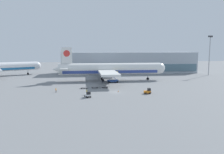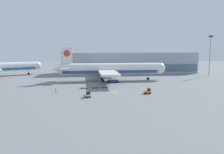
# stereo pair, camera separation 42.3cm
# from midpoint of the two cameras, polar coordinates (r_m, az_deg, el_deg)

# --- Properties ---
(ground_plane) EXTENTS (400.00, 400.00, 0.00)m
(ground_plane) POSITION_cam_midpoint_polar(r_m,az_deg,el_deg) (82.05, 0.92, -3.98)
(ground_plane) COLOR slate
(terminal_building) EXTENTS (90.00, 18.20, 14.00)m
(terminal_building) POSITION_cam_midpoint_polar(r_m,az_deg,el_deg) (150.18, 4.72, 3.79)
(terminal_building) COLOR #9EA8B2
(terminal_building) RESTS_ON ground_plane
(light_mast) EXTENTS (2.80, 0.50, 24.28)m
(light_mast) POSITION_cam_midpoint_polar(r_m,az_deg,el_deg) (147.17, 24.31, 5.83)
(light_mast) COLOR #9EA0A5
(light_mast) RESTS_ON ground_plane
(airplane_main) EXTENTS (58.03, 48.01, 17.00)m
(airplane_main) POSITION_cam_midpoint_polar(r_m,az_deg,el_deg) (111.47, -0.65, 2.03)
(airplane_main) COLOR white
(airplane_main) RESTS_ON ground_plane
(scissor_lift_loader) EXTENTS (5.20, 3.36, 5.18)m
(scissor_lift_loader) POSITION_cam_midpoint_polar(r_m,az_deg,el_deg) (105.66, 0.36, -0.36)
(scissor_lift_loader) COLOR #284C99
(scissor_lift_loader) RESTS_ON ground_plane
(baggage_tug_foreground) EXTENTS (2.33, 2.78, 2.00)m
(baggage_tug_foreground) POSITION_cam_midpoint_polar(r_m,az_deg,el_deg) (73.54, -6.22, -4.65)
(baggage_tug_foreground) COLOR silver
(baggage_tug_foreground) RESTS_ON ground_plane
(baggage_tug_mid) EXTENTS (2.53, 1.77, 2.00)m
(baggage_tug_mid) POSITION_cam_midpoint_polar(r_m,az_deg,el_deg) (80.14, 9.44, -3.71)
(baggage_tug_mid) COLOR orange
(baggage_tug_mid) RESTS_ON ground_plane
(baggage_dolly_lead) EXTENTS (3.70, 1.51, 0.48)m
(baggage_dolly_lead) POSITION_cam_midpoint_polar(r_m,az_deg,el_deg) (90.11, -7.18, -2.77)
(baggage_dolly_lead) COLOR #56565B
(baggage_dolly_lead) RESTS_ON ground_plane
(baggage_dolly_second) EXTENTS (3.70, 1.51, 0.48)m
(baggage_dolly_second) POSITION_cam_midpoint_polar(r_m,az_deg,el_deg) (90.96, -4.43, -2.64)
(baggage_dolly_second) COLOR #56565B
(baggage_dolly_second) RESTS_ON ground_plane
(baggage_dolly_third) EXTENTS (3.70, 1.51, 0.48)m
(baggage_dolly_third) POSITION_cam_midpoint_polar(r_m,az_deg,el_deg) (90.98, -1.79, -2.62)
(baggage_dolly_third) COLOR #56565B
(baggage_dolly_third) RESTS_ON ground_plane
(ground_crew_near) EXTENTS (0.31, 0.55, 1.77)m
(ground_crew_near) POSITION_cam_midpoint_polar(r_m,az_deg,el_deg) (77.81, -6.52, -3.87)
(ground_crew_near) COLOR black
(ground_crew_near) RESTS_ON ground_plane
(ground_crew_far) EXTENTS (0.32, 0.55, 1.72)m
(ground_crew_far) POSITION_cam_midpoint_polar(r_m,az_deg,el_deg) (84.00, -14.32, -3.25)
(ground_crew_far) COLOR black
(ground_crew_far) RESTS_ON ground_plane
(traffic_cone_near) EXTENTS (0.40, 0.40, 0.62)m
(traffic_cone_near) POSITION_cam_midpoint_polar(r_m,az_deg,el_deg) (82.35, 1.75, -3.73)
(traffic_cone_near) COLOR black
(traffic_cone_near) RESTS_ON ground_plane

